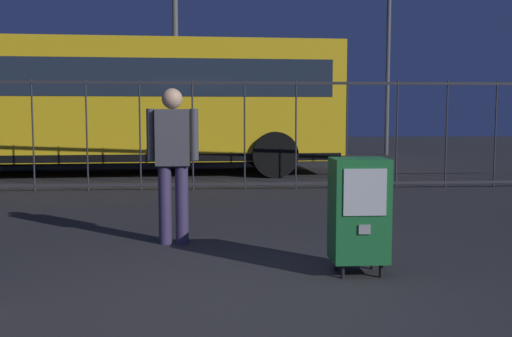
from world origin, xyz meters
TOP-DOWN VIEW (x-y plane):
  - ground_plane at (0.00, 0.00)m, footprint 60.00×60.00m
  - newspaper_box_primary at (1.17, 0.81)m, footprint 0.48×0.42m
  - pedestrian at (-0.53, 2.14)m, footprint 0.55×0.22m
  - fence_barrier at (0.00, 6.67)m, footprint 18.03×0.04m
  - bus_near at (-2.50, 9.67)m, footprint 10.61×3.19m
  - bus_far at (-1.99, 13.59)m, footprint 10.65×3.37m
  - street_light_near_left at (5.65, 15.34)m, footprint 0.32×0.32m

SIDE VIEW (x-z plane):
  - ground_plane at x=0.00m, z-range 0.00..0.00m
  - newspaper_box_primary at x=1.17m, z-range 0.06..1.08m
  - pedestrian at x=-0.53m, z-range 0.11..1.78m
  - fence_barrier at x=0.00m, z-range 0.02..2.02m
  - bus_near at x=-2.50m, z-range 0.21..3.21m
  - bus_far at x=-1.99m, z-range 0.21..3.21m
  - street_light_near_left at x=5.65m, z-range 0.57..8.32m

